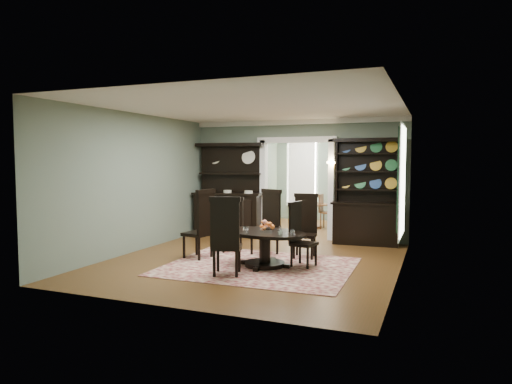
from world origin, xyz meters
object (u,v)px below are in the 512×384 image
sideboard (229,203)px  parlor_table (315,212)px  dining_table (265,242)px  welsh_dresser (367,206)px

sideboard → parlor_table: size_ratio=3.21×
dining_table → parlor_table: size_ratio=2.48×
dining_table → welsh_dresser: bearing=78.2°
dining_table → welsh_dresser: size_ratio=0.75×
dining_table → welsh_dresser: 3.39m
welsh_dresser → parlor_table: bearing=127.2°
dining_table → sideboard: 3.73m
sideboard → welsh_dresser: welsh_dresser is taller
dining_table → sideboard: sideboard is taller
sideboard → welsh_dresser: (3.57, 0.01, 0.06)m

